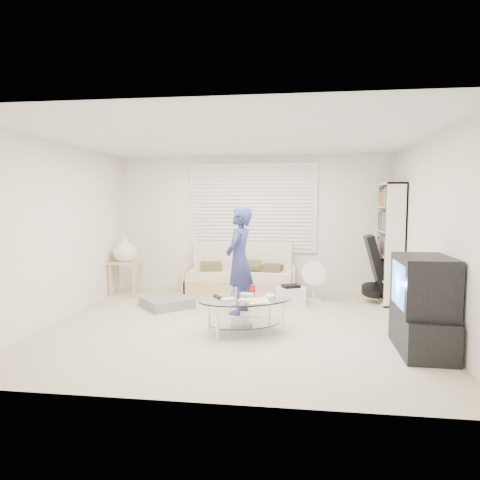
# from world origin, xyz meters

# --- Properties ---
(ground) EXTENTS (5.00, 5.00, 0.00)m
(ground) POSITION_xyz_m (0.00, 0.00, 0.00)
(ground) COLOR tan
(ground) RESTS_ON ground
(room_shell) EXTENTS (5.02, 4.52, 2.51)m
(room_shell) POSITION_xyz_m (0.00, 0.48, 1.63)
(room_shell) COLOR silver
(room_shell) RESTS_ON ground
(window_blinds) EXTENTS (2.32, 0.08, 1.62)m
(window_blinds) POSITION_xyz_m (0.00, 2.20, 1.55)
(window_blinds) COLOR silver
(window_blinds) RESTS_ON ground
(futon_sofa) EXTENTS (1.94, 0.78, 0.95)m
(futon_sofa) POSITION_xyz_m (-0.18, 1.87, 0.31)
(futon_sofa) COLOR tan
(futon_sofa) RESTS_ON ground
(grey_floor_pillow) EXTENTS (0.95, 0.95, 0.15)m
(grey_floor_pillow) POSITION_xyz_m (-1.23, 0.84, 0.08)
(grey_floor_pillow) COLOR slate
(grey_floor_pillow) RESTS_ON ground
(side_table) EXTENTS (0.54, 0.43, 1.06)m
(side_table) POSITION_xyz_m (-2.22, 1.61, 0.79)
(side_table) COLOR tan
(side_table) RESTS_ON ground
(bookshelf) EXTENTS (0.31, 0.83, 1.97)m
(bookshelf) POSITION_xyz_m (2.32, 1.65, 0.98)
(bookshelf) COLOR white
(bookshelf) RESTS_ON ground
(guitar_case) EXTENTS (0.45, 0.41, 1.10)m
(guitar_case) POSITION_xyz_m (2.11, 1.58, 0.49)
(guitar_case) COLOR black
(guitar_case) RESTS_ON ground
(floor_fan) EXTENTS (0.41, 0.28, 0.68)m
(floor_fan) POSITION_xyz_m (1.10, 1.57, 0.40)
(floor_fan) COLOR white
(floor_fan) RESTS_ON ground
(storage_bin) EXTENTS (0.48, 0.33, 0.33)m
(storage_bin) POSITION_xyz_m (0.72, 1.25, 0.15)
(storage_bin) COLOR white
(storage_bin) RESTS_ON ground
(tv_unit) EXTENTS (0.56, 1.00, 1.08)m
(tv_unit) POSITION_xyz_m (2.20, -0.73, 0.52)
(tv_unit) COLOR black
(tv_unit) RESTS_ON ground
(coffee_table) EXTENTS (1.42, 1.19, 0.57)m
(coffee_table) POSITION_xyz_m (0.17, -0.32, 0.37)
(coffee_table) COLOR silver
(coffee_table) RESTS_ON ground
(standing_person) EXTENTS (0.51, 0.66, 1.60)m
(standing_person) POSITION_xyz_m (-0.04, 0.63, 0.80)
(standing_person) COLOR navy
(standing_person) RESTS_ON ground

